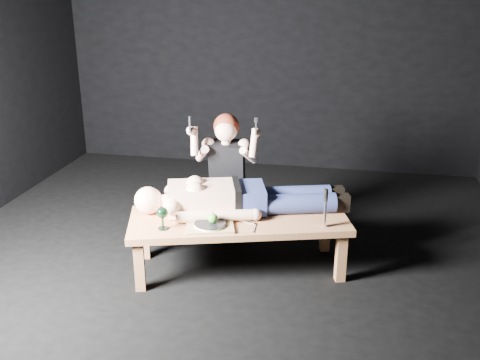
{
  "coord_description": "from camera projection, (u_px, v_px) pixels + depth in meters",
  "views": [
    {
      "loc": [
        0.96,
        -4.12,
        2.23
      ],
      "look_at": [
        0.16,
        -0.16,
        0.75
      ],
      "focal_mm": 41.36,
      "sensor_mm": 36.0,
      "label": 1
    }
  ],
  "objects": [
    {
      "name": "goblet",
      "position": [
        163.0,
        218.0,
        4.13
      ],
      "size": [
        0.11,
        0.11,
        0.18
      ],
      "primitive_type": null,
      "rotation": [
        0.0,
        0.0,
        0.29
      ],
      "color": "black",
      "rests_on": "table"
    },
    {
      "name": "carving_knife",
      "position": [
        325.0,
        208.0,
        4.15
      ],
      "size": [
        0.05,
        0.05,
        0.31
      ],
      "primitive_type": null,
      "rotation": [
        0.0,
        0.0,
        0.29
      ],
      "color": "#B2B2B7",
      "rests_on": "table"
    },
    {
      "name": "serving_tray",
      "position": [
        210.0,
        227.0,
        4.18
      ],
      "size": [
        0.41,
        0.35,
        0.02
      ],
      "primitive_type": "cube",
      "rotation": [
        0.0,
        0.0,
        0.29
      ],
      "color": "tan",
      "rests_on": "table"
    },
    {
      "name": "fork_flat",
      "position": [
        192.0,
        229.0,
        4.16
      ],
      "size": [
        0.11,
        0.16,
        0.01
      ],
      "primitive_type": "cube",
      "rotation": [
        0.0,
        0.0,
        0.56
      ],
      "color": "#B2B2B7",
      "rests_on": "table"
    },
    {
      "name": "back_wall",
      "position": [
        271.0,
        44.0,
        6.52
      ],
      "size": [
        5.0,
        0.0,
        5.0
      ],
      "primitive_type": "plane",
      "rotation": [
        1.57,
        0.0,
        0.0
      ],
      "color": "black",
      "rests_on": "ground"
    },
    {
      "name": "lying_man",
      "position": [
        244.0,
        194.0,
        4.45
      ],
      "size": [
        1.92,
        1.06,
        0.28
      ],
      "primitive_type": null,
      "rotation": [
        0.0,
        0.0,
        0.29
      ],
      "color": "beige",
      "rests_on": "table"
    },
    {
      "name": "ground",
      "position": [
        225.0,
        255.0,
        4.73
      ],
      "size": [
        5.0,
        5.0,
        0.0
      ],
      "primitive_type": "plane",
      "color": "black",
      "rests_on": "ground"
    },
    {
      "name": "apple",
      "position": [
        213.0,
        218.0,
        4.16
      ],
      "size": [
        0.08,
        0.08,
        0.08
      ],
      "primitive_type": "sphere",
      "color": "#398D27",
      "rests_on": "plate"
    },
    {
      "name": "knife_flat",
      "position": [
        254.0,
        227.0,
        4.18
      ],
      "size": [
        0.03,
        0.18,
        0.01
      ],
      "primitive_type": "cube",
      "rotation": [
        0.0,
        0.0,
        0.05
      ],
      "color": "#B2B2B7",
      "rests_on": "table"
    },
    {
      "name": "spoon_flat",
      "position": [
        246.0,
        222.0,
        4.28
      ],
      "size": [
        0.18,
        0.07,
        0.01
      ],
      "primitive_type": "cube",
      "rotation": [
        0.0,
        0.0,
        1.26
      ],
      "color": "#B2B2B7",
      "rests_on": "table"
    },
    {
      "name": "table",
      "position": [
        239.0,
        243.0,
        4.44
      ],
      "size": [
        1.82,
        1.1,
        0.45
      ],
      "primitive_type": "cube",
      "rotation": [
        0.0,
        0.0,
        0.29
      ],
      "color": "#B3764C",
      "rests_on": "ground"
    },
    {
      "name": "kneeling_woman",
      "position": [
        228.0,
        175.0,
        4.83
      ],
      "size": [
        0.71,
        0.78,
        1.21
      ],
      "primitive_type": null,
      "rotation": [
        0.0,
        0.0,
        0.09
      ],
      "color": "black",
      "rests_on": "ground"
    },
    {
      "name": "plate",
      "position": [
        210.0,
        224.0,
        4.17
      ],
      "size": [
        0.29,
        0.29,
        0.02
      ],
      "primitive_type": "cylinder",
      "rotation": [
        0.0,
        0.0,
        0.29
      ],
      "color": "white",
      "rests_on": "serving_tray"
    }
  ]
}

